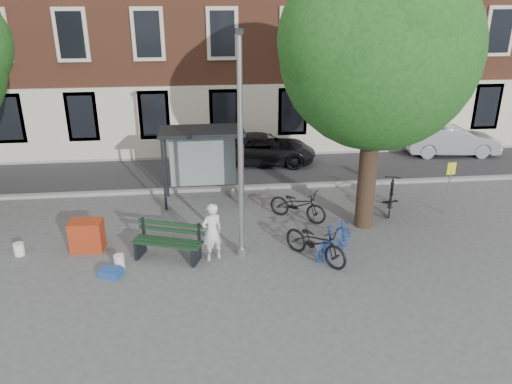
{
  "coord_description": "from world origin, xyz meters",
  "views": [
    {
      "loc": [
        -0.94,
        -12.38,
        6.97
      ],
      "look_at": [
        0.54,
        1.23,
        1.4
      ],
      "focal_mm": 35.0,
      "sensor_mm": 36.0,
      "label": 1
    }
  ],
  "objects": [
    {
      "name": "bucket_a",
      "position": [
        -4.39,
        1.17,
        0.18
      ],
      "size": [
        0.3,
        0.3,
        0.36
      ],
      "primitive_type": "cylinder",
      "rotation": [
        0.0,
        0.0,
        0.08
      ],
      "color": "silver",
      "rests_on": "ground"
    },
    {
      "name": "notice_sign",
      "position": [
        7.0,
        2.07,
        1.28
      ],
      "size": [
        0.31,
        0.07,
        1.8
      ],
      "rotation": [
        0.0,
        0.0,
        0.13
      ],
      "color": "#9EA0A3",
      "rests_on": "ground"
    },
    {
      "name": "blue_crate",
      "position": [
        -3.5,
        -0.74,
        0.1
      ],
      "size": [
        0.65,
        0.57,
        0.2
      ],
      "primitive_type": "cube",
      "rotation": [
        0.0,
        0.0,
        -0.36
      ],
      "color": "#1F4591",
      "rests_on": "ground"
    },
    {
      "name": "bucket_b",
      "position": [
        -6.25,
        0.68,
        0.18
      ],
      "size": [
        0.28,
        0.28,
        0.36
      ],
      "primitive_type": "cylinder",
      "rotation": [
        0.0,
        0.0,
        0.0
      ],
      "color": "white",
      "rests_on": "ground"
    },
    {
      "name": "bench",
      "position": [
        -2.03,
        0.06,
        0.46
      ],
      "size": [
        2.03,
        1.21,
        1.0
      ],
      "rotation": [
        0.0,
        0.0,
        -0.34
      ],
      "color": "#1E2328",
      "rests_on": "ground"
    },
    {
      "name": "bike_c",
      "position": [
        2.0,
        -0.49,
        0.55
      ],
      "size": [
        1.88,
        2.08,
        1.1
      ],
      "primitive_type": "imported",
      "rotation": [
        0.0,
        0.0,
        0.68
      ],
      "color": "black",
      "rests_on": "ground"
    },
    {
      "name": "curb_near",
      "position": [
        0.0,
        5.0,
        0.06
      ],
      "size": [
        40.0,
        0.25,
        0.12
      ],
      "primitive_type": "cube",
      "color": "gray",
      "rests_on": "ground"
    },
    {
      "name": "bucket_c",
      "position": [
        -3.34,
        -0.31,
        0.18
      ],
      "size": [
        0.37,
        0.37,
        0.36
      ],
      "primitive_type": "cylinder",
      "rotation": [
        0.0,
        0.0,
        -0.4
      ],
      "color": "silver",
      "rests_on": "ground"
    },
    {
      "name": "red_stand",
      "position": [
        -4.37,
        0.79,
        0.45
      ],
      "size": [
        0.93,
        0.65,
        0.9
      ],
      "primitive_type": "cube",
      "rotation": [
        0.0,
        0.0,
        -0.05
      ],
      "color": "#9A2F14",
      "rests_on": "ground"
    },
    {
      "name": "ground",
      "position": [
        0.0,
        0.0,
        0.0
      ],
      "size": [
        90.0,
        90.0,
        0.0
      ],
      "primitive_type": "plane",
      "color": "#4C4C4F",
      "rests_on": "ground"
    },
    {
      "name": "lamppost",
      "position": [
        0.0,
        0.0,
        2.78
      ],
      "size": [
        0.28,
        0.35,
        6.11
      ],
      "color": "#9EA0A3",
      "rests_on": "ground"
    },
    {
      "name": "car_silver",
      "position": [
        10.16,
        8.22,
        0.68
      ],
      "size": [
        4.25,
        1.79,
        1.36
      ],
      "primitive_type": "imported",
      "rotation": [
        0.0,
        0.0,
        1.49
      ],
      "color": "#999BA0",
      "rests_on": "ground"
    },
    {
      "name": "curb_far",
      "position": [
        0.0,
        9.0,
        0.06
      ],
      "size": [
        40.0,
        0.25,
        0.12
      ],
      "primitive_type": "cube",
      "color": "gray",
      "rests_on": "ground"
    },
    {
      "name": "bus_shelter",
      "position": [
        -0.61,
        4.11,
        1.92
      ],
      "size": [
        2.85,
        1.45,
        2.62
      ],
      "color": "#1E2328",
      "rests_on": "ground"
    },
    {
      "name": "road",
      "position": [
        0.0,
        7.0,
        0.01
      ],
      "size": [
        40.0,
        4.0,
        0.01
      ],
      "primitive_type": "cube",
      "color": "#28282B",
      "rests_on": "ground"
    },
    {
      "name": "car_dark",
      "position": [
        1.57,
        8.0,
        0.63
      ],
      "size": [
        4.72,
        2.56,
        1.26
      ],
      "primitive_type": "imported",
      "rotation": [
        0.0,
        0.0,
        1.46
      ],
      "color": "black",
      "rests_on": "ground"
    },
    {
      "name": "bike_b",
      "position": [
        2.58,
        -0.29,
        0.51
      ],
      "size": [
        1.58,
        1.47,
        1.01
      ],
      "primitive_type": "imported",
      "rotation": [
        0.0,
        0.0,
        2.29
      ],
      "color": "navy",
      "rests_on": "ground"
    },
    {
      "name": "tree_right",
      "position": [
        4.01,
        1.38,
        5.62
      ],
      "size": [
        5.76,
        5.6,
        8.2
      ],
      "color": "black",
      "rests_on": "ground"
    },
    {
      "name": "painter",
      "position": [
        -0.81,
        -0.13,
        0.83
      ],
      "size": [
        0.72,
        0.62,
        1.67
      ],
      "primitive_type": "imported",
      "rotation": [
        0.0,
        0.0,
        3.59
      ],
      "color": "silver",
      "rests_on": "ground"
    },
    {
      "name": "bike_a",
      "position": [
        2.0,
        2.16,
        0.52
      ],
      "size": [
        2.01,
        1.72,
        1.04
      ],
      "primitive_type": "imported",
      "rotation": [
        0.0,
        0.0,
        0.95
      ],
      "color": "black",
      "rests_on": "ground"
    },
    {
      "name": "bike_d",
      "position": [
        5.25,
        2.49,
        0.57
      ],
      "size": [
        1.24,
        1.97,
        1.15
      ],
      "primitive_type": "imported",
      "rotation": [
        0.0,
        0.0,
        2.74
      ],
      "color": "black",
      "rests_on": "ground"
    }
  ]
}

